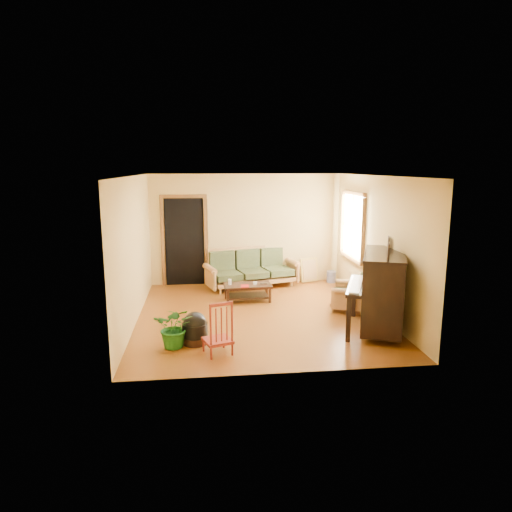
{
  "coord_description": "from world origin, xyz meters",
  "views": [
    {
      "loc": [
        -1.03,
        -8.19,
        2.76
      ],
      "look_at": [
        -0.03,
        0.2,
        1.1
      ],
      "focal_mm": 32.0,
      "sensor_mm": 36.0,
      "label": 1
    }
  ],
  "objects": [
    {
      "name": "armchair",
      "position": [
        1.78,
        0.13,
        0.38
      ],
      "size": [
        0.97,
        0.99,
        0.76
      ],
      "primitive_type": "cube",
      "rotation": [
        0.0,
        0.0,
        -0.4
      ],
      "color": "olive",
      "rests_on": "floor"
    },
    {
      "name": "candle",
      "position": [
        -0.49,
        0.97,
        0.41
      ],
      "size": [
        0.09,
        0.09,
        0.12
      ],
      "primitive_type": "cylinder",
      "rotation": [
        0.0,
        0.0,
        0.35
      ],
      "color": "white",
      "rests_on": "coffee_table"
    },
    {
      "name": "footstool",
      "position": [
        -1.18,
        -1.29,
        0.19
      ],
      "size": [
        0.54,
        0.54,
        0.39
      ],
      "primitive_type": "cylinder",
      "rotation": [
        0.0,
        0.0,
        -0.42
      ],
      "color": "black",
      "rests_on": "floor"
    },
    {
      "name": "glass_jar",
      "position": [
        0.04,
        0.95,
        0.38
      ],
      "size": [
        0.09,
        0.09,
        0.05
      ],
      "primitive_type": "cylinder",
      "rotation": [
        0.0,
        0.0,
        -0.09
      ],
      "color": "white",
      "rests_on": "coffee_table"
    },
    {
      "name": "doorway",
      "position": [
        -1.45,
        2.48,
        1.02
      ],
      "size": [
        1.08,
        0.16,
        2.05
      ],
      "primitive_type": "cube",
      "color": "black",
      "rests_on": "floor"
    },
    {
      "name": "red_chair",
      "position": [
        -0.84,
        -1.72,
        0.42
      ],
      "size": [
        0.51,
        0.53,
        0.83
      ],
      "primitive_type": "cube",
      "rotation": [
        0.0,
        0.0,
        0.34
      ],
      "color": "maroon",
      "rests_on": "floor"
    },
    {
      "name": "potted_plant",
      "position": [
        -1.48,
        -1.41,
        0.33
      ],
      "size": [
        0.69,
        0.62,
        0.67
      ],
      "primitive_type": "imported",
      "rotation": [
        0.0,
        0.0,
        -0.19
      ],
      "color": "#175318",
      "rests_on": "floor"
    },
    {
      "name": "floor",
      "position": [
        0.0,
        0.0,
        0.0
      ],
      "size": [
        5.0,
        5.0,
        0.0
      ],
      "primitive_type": "plane",
      "color": "#5C2D0C",
      "rests_on": "ground"
    },
    {
      "name": "piano",
      "position": [
        1.97,
        -1.08,
        0.68
      ],
      "size": [
        1.42,
        1.76,
        1.35
      ],
      "primitive_type": "cube",
      "rotation": [
        0.0,
        0.0,
        -0.39
      ],
      "color": "black",
      "rests_on": "floor"
    },
    {
      "name": "sofa",
      "position": [
        0.09,
        2.04,
        0.45
      ],
      "size": [
        2.26,
        1.41,
        0.9
      ],
      "primitive_type": "cube",
      "rotation": [
        0.0,
        0.0,
        0.27
      ],
      "color": "olive",
      "rests_on": "floor"
    },
    {
      "name": "remote",
      "position": [
        0.21,
        0.94,
        0.36
      ],
      "size": [
        0.15,
        0.08,
        0.01
      ],
      "primitive_type": "cube",
      "rotation": [
        0.0,
        0.0,
        -0.25
      ],
      "color": "black",
      "rests_on": "coffee_table"
    },
    {
      "name": "coffee_table",
      "position": [
        -0.12,
        0.95,
        0.18
      ],
      "size": [
        0.99,
        0.56,
        0.35
      ],
      "primitive_type": "cube",
      "rotation": [
        0.0,
        0.0,
        0.03
      ],
      "color": "black",
      "rests_on": "floor"
    },
    {
      "name": "window",
      "position": [
        2.21,
        1.3,
        1.5
      ],
      "size": [
        0.12,
        1.36,
        1.46
      ],
      "primitive_type": "cube",
      "color": "white",
      "rests_on": "right_wall"
    },
    {
      "name": "book",
      "position": [
        -0.28,
        0.77,
        0.36
      ],
      "size": [
        0.18,
        0.23,
        0.02
      ],
      "primitive_type": "imported",
      "rotation": [
        0.0,
        0.0,
        -0.07
      ],
      "color": "#A51716",
      "rests_on": "coffee_table"
    },
    {
      "name": "ceramic_crock",
      "position": [
        2.05,
        2.27,
        0.14
      ],
      "size": [
        0.25,
        0.25,
        0.28
      ],
      "primitive_type": "cylinder",
      "rotation": [
        0.0,
        0.0,
        0.14
      ],
      "color": "#313F94",
      "rests_on": "floor"
    },
    {
      "name": "leaning_frame",
      "position": [
        1.52,
        2.35,
        0.31
      ],
      "size": [
        0.47,
        0.24,
        0.62
      ],
      "primitive_type": "cube",
      "rotation": [
        0.0,
        0.0,
        0.3
      ],
      "color": "gold",
      "rests_on": "floor"
    }
  ]
}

